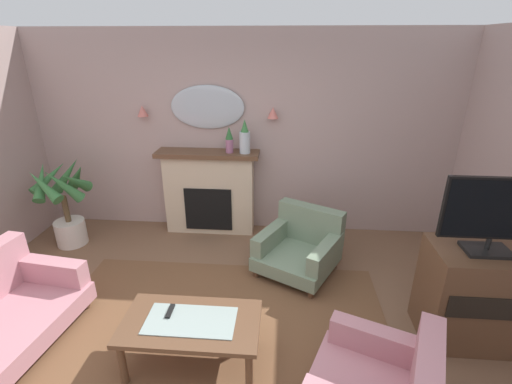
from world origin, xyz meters
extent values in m
cube|color=brown|center=(0.00, 0.00, -0.05)|extent=(6.60, 5.91, 0.10)
cube|color=#B29993|center=(0.00, 2.51, 1.33)|extent=(6.60, 0.10, 2.67)
cube|color=brown|center=(0.00, 0.20, 0.01)|extent=(3.20, 2.40, 0.01)
cube|color=beige|center=(-0.43, 2.30, 0.55)|extent=(1.20, 0.28, 1.10)
cube|color=black|center=(-0.43, 2.20, 0.38)|extent=(0.64, 0.12, 0.60)
cube|color=brown|center=(-0.43, 2.28, 1.13)|extent=(1.36, 0.36, 0.06)
cylinder|color=#9E6084|center=(-0.13, 2.26, 1.25)|extent=(0.10, 0.10, 0.18)
cone|color=#2D6633|center=(-0.13, 2.26, 1.42)|extent=(0.10, 0.10, 0.16)
cylinder|color=silver|center=(0.07, 2.26, 1.30)|extent=(0.14, 0.14, 0.28)
cone|color=#38753D|center=(0.07, 2.26, 1.52)|extent=(0.10, 0.10, 0.16)
ellipsoid|color=#B2BCC6|center=(-0.43, 2.43, 1.71)|extent=(0.96, 0.06, 0.56)
cone|color=#D17066|center=(-1.28, 2.38, 1.66)|extent=(0.14, 0.14, 0.14)
cone|color=#D17066|center=(0.42, 2.38, 1.66)|extent=(0.14, 0.14, 0.14)
cube|color=brown|center=(-0.13, -0.03, 0.42)|extent=(1.10, 0.60, 0.04)
cube|color=#8C9E99|center=(-0.13, -0.03, 0.44)|extent=(0.72, 0.36, 0.01)
cylinder|color=brown|center=(-0.62, -0.27, 0.20)|extent=(0.06, 0.06, 0.40)
cylinder|color=brown|center=(0.36, -0.27, 0.20)|extent=(0.06, 0.06, 0.40)
cylinder|color=brown|center=(-0.62, 0.21, 0.20)|extent=(0.06, 0.06, 0.40)
cylinder|color=brown|center=(0.36, 0.21, 0.20)|extent=(0.06, 0.06, 0.40)
cube|color=black|center=(-0.32, 0.05, 0.45)|extent=(0.04, 0.16, 0.02)
cube|color=#B77A84|center=(-1.70, 0.59, 0.40)|extent=(0.77, 0.25, 0.24)
cylinder|color=brown|center=(-1.36, 0.53, 0.05)|extent=(0.07, 0.07, 0.10)
cylinder|color=brown|center=(-2.04, 0.62, 0.05)|extent=(0.07, 0.07, 0.10)
cube|color=gray|center=(0.76, 1.34, 0.18)|extent=(1.08, 1.08, 0.16)
cube|color=gray|center=(0.92, 1.64, 0.48)|extent=(0.78, 0.52, 0.45)
cube|color=gray|center=(0.46, 1.50, 0.37)|extent=(0.46, 0.70, 0.22)
cube|color=gray|center=(1.06, 1.18, 0.37)|extent=(0.46, 0.70, 0.22)
cylinder|color=brown|center=(0.30, 1.20, 0.05)|extent=(0.06, 0.06, 0.10)
cylinder|color=brown|center=(0.90, 0.88, 0.05)|extent=(0.06, 0.06, 0.10)
cylinder|color=brown|center=(0.62, 1.80, 0.05)|extent=(0.06, 0.06, 0.10)
cylinder|color=brown|center=(1.22, 1.48, 0.05)|extent=(0.06, 0.06, 0.10)
cube|color=#B77A84|center=(1.52, -0.50, 0.48)|extent=(0.45, 0.80, 0.45)
cube|color=#B77A84|center=(1.33, -0.06, 0.37)|extent=(0.72, 0.40, 0.22)
cylinder|color=brown|center=(1.01, 0.07, 0.05)|extent=(0.06, 0.06, 0.10)
cube|color=brown|center=(2.25, 0.47, 0.45)|extent=(0.80, 0.56, 0.90)
cube|color=black|center=(2.25, 0.18, 0.54)|extent=(0.68, 0.02, 0.20)
cube|color=black|center=(2.25, 0.45, 0.92)|extent=(0.36, 0.24, 0.03)
cylinder|color=black|center=(2.25, 0.45, 0.98)|extent=(0.04, 0.04, 0.10)
cube|color=black|center=(2.25, 0.45, 1.29)|extent=(0.84, 0.04, 0.52)
cube|color=black|center=(2.25, 0.43, 1.29)|extent=(0.80, 0.01, 0.48)
cylinder|color=silver|center=(-2.20, 1.76, 0.17)|extent=(0.38, 0.38, 0.33)
cylinder|color=brown|center=(-2.20, 1.76, 0.51)|extent=(0.07, 0.07, 0.35)
cone|color=#38753D|center=(-1.99, 1.74, 0.90)|extent=(0.17, 0.53, 0.42)
cone|color=#38753D|center=(-2.07, 1.92, 0.90)|extent=(0.47, 0.42, 0.46)
cone|color=#38753D|center=(-2.23, 1.97, 0.90)|extent=(0.45, 0.20, 0.50)
cone|color=#38753D|center=(-2.39, 1.84, 0.90)|extent=(0.35, 0.55, 0.38)
cone|color=#38753D|center=(-2.40, 1.70, 0.90)|extent=(0.28, 0.51, 0.46)
cone|color=#38753D|center=(-2.28, 1.56, 0.90)|extent=(0.54, 0.33, 0.40)
cone|color=#38753D|center=(-2.06, 1.60, 0.90)|extent=(0.42, 0.40, 0.51)
camera|label=1|loc=(0.57, -2.26, 2.49)|focal=25.48mm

